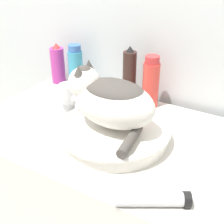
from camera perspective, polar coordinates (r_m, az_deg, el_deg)
name	(u,v)px	position (r m, az deg, el deg)	size (l,w,h in m)	color
wall_back	(173,2)	(1.17, 11.01, 19.15)	(8.00, 0.05, 2.40)	silver
sink_basin	(114,131)	(0.97, 0.37, -3.58)	(0.35, 0.35, 0.05)	white
cat	(110,99)	(0.92, -0.35, 2.44)	(0.28, 0.22, 0.18)	silver
faucet	(70,99)	(1.07, -7.65, 2.46)	(0.15, 0.07, 0.14)	silver
spray_bottle_trigger	(58,64)	(1.38, -9.89, 8.55)	(0.06, 0.06, 0.18)	#B2338C
mouthwash_bottle	(76,67)	(1.32, -6.67, 8.18)	(0.06, 0.06, 0.18)	teal
shampoo_bottle_tall	(151,82)	(1.16, 7.12, 5.39)	(0.06, 0.06, 0.19)	#DB3D33
hairspray_can_black	(129,76)	(1.19, 3.19, 6.64)	(0.05, 0.05, 0.22)	#331E19
cream_tube	(154,199)	(0.77, 7.65, -15.54)	(0.17, 0.12, 0.04)	silver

